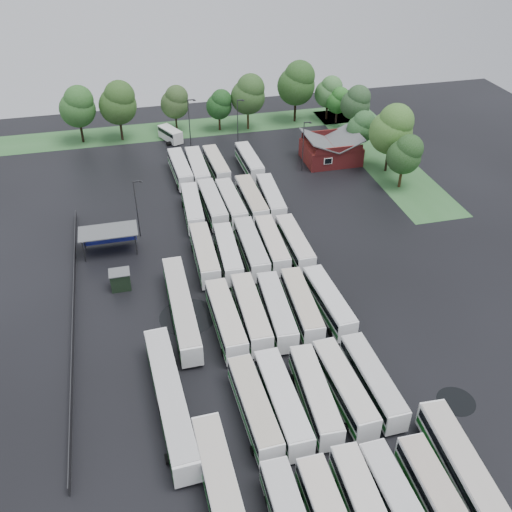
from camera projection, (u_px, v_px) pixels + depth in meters
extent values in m
plane|color=black|center=(264.00, 330.00, 68.56)|extent=(160.00, 160.00, 0.00)
cube|color=maroon|center=(331.00, 152.00, 106.45)|extent=(10.00, 8.00, 3.40)
cube|color=#4C4F51|center=(319.00, 141.00, 104.48)|extent=(5.07, 8.60, 2.19)
cube|color=#4C4F51|center=(344.00, 138.00, 105.46)|extent=(5.07, 8.60, 2.19)
cube|color=maroon|center=(339.00, 150.00, 102.01)|extent=(9.00, 0.20, 1.20)
cube|color=silver|center=(328.00, 161.00, 102.66)|extent=(1.60, 0.12, 1.20)
cylinder|color=#2D2D30|center=(84.00, 251.00, 79.45)|extent=(0.16, 0.16, 3.40)
cylinder|color=#2D2D30|center=(136.00, 244.00, 80.86)|extent=(0.16, 0.16, 3.40)
cylinder|color=#2D2D30|center=(84.00, 239.00, 82.00)|extent=(0.16, 0.16, 3.40)
cylinder|color=#2D2D30|center=(134.00, 233.00, 83.42)|extent=(0.16, 0.16, 3.40)
cube|color=#4C4F51|center=(108.00, 231.00, 80.41)|extent=(8.20, 4.20, 0.15)
cube|color=navy|center=(109.00, 235.00, 83.00)|extent=(7.60, 0.08, 2.60)
cube|color=black|center=(120.00, 280.00, 74.71)|extent=(2.50, 2.00, 2.50)
cube|color=#4C4F51|center=(119.00, 272.00, 73.96)|extent=(2.70, 2.20, 0.12)
cube|color=#2D5D2D|center=(196.00, 128.00, 120.63)|extent=(80.00, 10.00, 0.01)
cube|color=#2D5D2D|center=(379.00, 155.00, 109.39)|extent=(10.00, 50.00, 0.01)
cube|color=#2D2D30|center=(73.00, 313.00, 70.23)|extent=(0.10, 50.00, 1.20)
cylinder|color=black|center=(280.00, 498.00, 50.03)|extent=(2.53, 0.95, 0.95)
cylinder|color=black|center=(316.00, 496.00, 50.21)|extent=(2.58, 0.97, 0.97)
cube|color=black|center=(367.00, 509.00, 47.14)|extent=(2.76, 11.47, 0.87)
cube|color=beige|center=(368.00, 503.00, 46.65)|extent=(2.60, 11.59, 0.12)
cylinder|color=black|center=(348.00, 483.00, 51.27)|extent=(2.53, 0.95, 0.95)
cube|color=white|center=(400.00, 508.00, 47.80)|extent=(2.80, 11.92, 2.72)
cube|color=black|center=(401.00, 504.00, 47.49)|extent=(2.84, 11.45, 0.87)
cube|color=#174D1E|center=(399.00, 512.00, 48.14)|extent=(2.84, 11.68, 0.60)
cube|color=#AFAFAF|center=(402.00, 498.00, 47.00)|extent=(2.69, 11.56, 0.12)
cylinder|color=black|center=(379.00, 479.00, 51.60)|extent=(2.52, 0.95, 0.95)
cube|color=white|center=(439.00, 503.00, 48.19)|extent=(2.63, 12.03, 2.75)
cube|color=black|center=(441.00, 499.00, 47.88)|extent=(2.68, 11.55, 0.88)
cube|color=#0A490F|center=(438.00, 507.00, 48.53)|extent=(2.68, 11.79, 0.60)
cube|color=#A99B8E|center=(442.00, 493.00, 47.38)|extent=(2.53, 11.66, 0.12)
cylinder|color=black|center=(416.00, 473.00, 52.04)|extent=(2.55, 0.96, 0.96)
cube|color=white|center=(254.00, 407.00, 56.60)|extent=(2.97, 12.10, 2.75)
cube|color=black|center=(254.00, 404.00, 56.28)|extent=(3.01, 11.63, 0.88)
cube|color=#0C5218|center=(254.00, 411.00, 56.94)|extent=(3.01, 11.87, 0.61)
cube|color=#ADA492|center=(254.00, 397.00, 55.78)|extent=(2.86, 11.74, 0.12)
cylinder|color=black|center=(264.00, 448.00, 54.31)|extent=(2.55, 0.96, 0.96)
cylinder|color=black|center=(246.00, 388.00, 60.45)|extent=(2.55, 0.96, 0.96)
cube|color=white|center=(282.00, 402.00, 57.11)|extent=(2.83, 12.45, 2.84)
cube|color=black|center=(283.00, 398.00, 56.78)|extent=(2.88, 11.96, 0.91)
cube|color=#144C1C|center=(282.00, 406.00, 57.46)|extent=(2.87, 12.21, 0.63)
cube|color=silver|center=(283.00, 392.00, 56.27)|extent=(2.72, 12.08, 0.12)
cylinder|color=black|center=(293.00, 443.00, 54.75)|extent=(2.64, 0.99, 0.99)
cylinder|color=black|center=(272.00, 383.00, 61.08)|extent=(2.64, 0.99, 0.99)
cube|color=white|center=(315.00, 395.00, 57.95)|extent=(3.01, 11.96, 2.72)
cube|color=black|center=(315.00, 391.00, 57.64)|extent=(3.05, 11.49, 0.87)
cube|color=#105618|center=(315.00, 399.00, 58.29)|extent=(3.05, 11.73, 0.60)
cube|color=beige|center=(316.00, 385.00, 57.15)|extent=(2.90, 11.60, 0.12)
cylinder|color=black|center=(327.00, 433.00, 55.70)|extent=(2.52, 0.95, 0.95)
cylinder|color=black|center=(303.00, 377.00, 61.76)|extent=(2.52, 0.95, 0.95)
cube|color=white|center=(344.00, 387.00, 58.79)|extent=(3.04, 12.04, 2.74)
cube|color=black|center=(344.00, 383.00, 58.48)|extent=(3.08, 11.57, 0.88)
cube|color=#0A470F|center=(343.00, 391.00, 59.14)|extent=(3.08, 11.81, 0.60)
cube|color=beige|center=(345.00, 377.00, 57.98)|extent=(2.92, 11.68, 0.12)
cylinder|color=black|center=(357.00, 425.00, 56.53)|extent=(2.54, 0.96, 0.96)
cylinder|color=black|center=(330.00, 370.00, 62.62)|extent=(2.54, 0.96, 0.96)
cube|color=white|center=(372.00, 381.00, 59.52)|extent=(2.76, 11.87, 2.71)
cube|color=black|center=(373.00, 377.00, 59.22)|extent=(2.81, 11.40, 0.87)
cube|color=#13511E|center=(372.00, 385.00, 59.86)|extent=(2.81, 11.64, 0.60)
cube|color=#ACABAA|center=(374.00, 371.00, 58.73)|extent=(2.65, 11.52, 0.12)
cylinder|color=black|center=(386.00, 417.00, 57.28)|extent=(2.51, 0.95, 0.95)
cylinder|color=black|center=(357.00, 364.00, 63.31)|extent=(2.51, 0.95, 0.95)
cube|color=white|center=(226.00, 319.00, 67.38)|extent=(2.82, 12.44, 2.84)
cube|color=black|center=(226.00, 316.00, 67.06)|extent=(2.87, 11.95, 0.91)
cube|color=#064D0F|center=(226.00, 323.00, 67.74)|extent=(2.86, 12.20, 0.63)
cube|color=#BDB5A7|center=(225.00, 310.00, 66.54)|extent=(2.70, 12.07, 0.12)
cylinder|color=black|center=(233.00, 351.00, 65.03)|extent=(2.63, 0.99, 0.99)
cylinder|color=black|center=(220.00, 308.00, 71.35)|extent=(2.63, 0.99, 0.99)
cube|color=white|center=(251.00, 313.00, 68.34)|extent=(2.84, 12.47, 2.85)
cube|color=black|center=(251.00, 309.00, 68.01)|extent=(2.89, 11.98, 0.91)
cube|color=#134C19|center=(251.00, 317.00, 68.70)|extent=(2.88, 12.23, 0.63)
cube|color=#BDB4A5|center=(251.00, 303.00, 67.50)|extent=(2.73, 12.10, 0.12)
cylinder|color=black|center=(259.00, 344.00, 65.98)|extent=(2.64, 0.99, 0.99)
cylinder|color=black|center=(244.00, 302.00, 72.32)|extent=(2.64, 0.99, 0.99)
cube|color=white|center=(277.00, 310.00, 68.75)|extent=(3.14, 12.27, 2.79)
cube|color=black|center=(277.00, 307.00, 68.43)|extent=(3.18, 11.79, 0.89)
cube|color=#07470C|center=(276.00, 314.00, 69.10)|extent=(3.18, 12.03, 0.61)
cube|color=#B4B4B4|center=(277.00, 301.00, 67.93)|extent=(3.02, 11.90, 0.12)
cylinder|color=black|center=(285.00, 341.00, 66.44)|extent=(2.58, 0.97, 0.97)
cylinder|color=black|center=(268.00, 300.00, 72.65)|extent=(2.58, 0.97, 0.97)
cube|color=white|center=(301.00, 305.00, 69.60)|extent=(3.08, 12.13, 2.76)
cube|color=black|center=(302.00, 302.00, 69.29)|extent=(3.12, 11.65, 0.88)
cube|color=#114E17|center=(301.00, 309.00, 69.95)|extent=(3.12, 11.89, 0.61)
cube|color=#B6A995|center=(302.00, 296.00, 68.79)|extent=(2.97, 11.77, 0.12)
cylinder|color=black|center=(311.00, 334.00, 67.32)|extent=(2.55, 0.96, 0.96)
cylinder|color=black|center=(292.00, 295.00, 73.46)|extent=(2.55, 0.96, 0.96)
cube|color=white|center=(329.00, 302.00, 70.21)|extent=(3.02, 11.93, 2.71)
cube|color=black|center=(329.00, 298.00, 69.90)|extent=(3.06, 11.46, 0.87)
cube|color=#15501F|center=(328.00, 305.00, 70.55)|extent=(3.06, 11.70, 0.60)
cube|color=silver|center=(329.00, 293.00, 69.41)|extent=(2.91, 11.57, 0.12)
cylinder|color=black|center=(339.00, 330.00, 67.96)|extent=(2.51, 0.95, 0.95)
cylinder|color=black|center=(318.00, 292.00, 74.00)|extent=(2.51, 0.95, 0.95)
cube|color=white|center=(205.00, 254.00, 78.54)|extent=(2.84, 12.43, 2.84)
cube|color=black|center=(204.00, 251.00, 78.22)|extent=(2.89, 11.94, 0.91)
cube|color=#0E5119|center=(205.00, 258.00, 78.90)|extent=(2.88, 12.18, 0.62)
cube|color=#BCB2A1|center=(204.00, 245.00, 77.71)|extent=(2.73, 12.06, 0.12)
cylinder|color=black|center=(210.00, 279.00, 76.19)|extent=(2.63, 0.99, 0.99)
cylinder|color=black|center=(200.00, 247.00, 82.51)|extent=(2.63, 0.99, 0.99)
cube|color=white|center=(228.00, 253.00, 78.85)|extent=(3.05, 12.01, 2.73)
cube|color=black|center=(228.00, 250.00, 78.54)|extent=(3.08, 11.54, 0.87)
cube|color=#16481A|center=(228.00, 257.00, 79.20)|extent=(3.08, 11.78, 0.60)
cube|color=beige|center=(228.00, 245.00, 78.05)|extent=(2.93, 11.65, 0.12)
cylinder|color=black|center=(234.00, 277.00, 76.59)|extent=(2.53, 0.95, 0.95)
cylinder|color=black|center=(223.00, 247.00, 82.67)|extent=(2.53, 0.95, 0.95)
cube|color=white|center=(251.00, 248.00, 79.72)|extent=(2.84, 12.54, 2.86)
cube|color=black|center=(251.00, 245.00, 79.39)|extent=(2.89, 12.04, 0.92)
cube|color=#19541F|center=(251.00, 252.00, 80.08)|extent=(2.88, 12.29, 0.63)
cube|color=#ABABAB|center=(251.00, 239.00, 78.87)|extent=(2.73, 12.16, 0.12)
cylinder|color=black|center=(258.00, 273.00, 77.34)|extent=(2.65, 1.00, 1.00)
cylinder|color=black|center=(245.00, 242.00, 83.72)|extent=(2.65, 1.00, 1.00)
cube|color=white|center=(272.00, 245.00, 80.59)|extent=(2.89, 12.07, 2.75)
cube|color=black|center=(272.00, 241.00, 80.28)|extent=(2.93, 11.60, 0.88)
cube|color=#184F1C|center=(272.00, 248.00, 80.94)|extent=(2.93, 11.84, 0.60)
cube|color=beige|center=(272.00, 236.00, 79.78)|extent=(2.77, 11.71, 0.12)
cylinder|color=black|center=(279.00, 268.00, 78.31)|extent=(2.55, 0.96, 0.96)
cylinder|color=black|center=(265.00, 238.00, 84.44)|extent=(2.55, 0.96, 0.96)
cube|color=white|center=(295.00, 243.00, 80.92)|extent=(2.49, 11.87, 2.72)
cube|color=black|center=(295.00, 240.00, 80.61)|extent=(2.55, 11.40, 0.87)
cube|color=#0F4D19|center=(294.00, 247.00, 81.26)|extent=(2.54, 11.64, 0.60)
cube|color=beige|center=(295.00, 235.00, 80.12)|extent=(2.39, 11.52, 0.12)
cylinder|color=black|center=(302.00, 266.00, 78.67)|extent=(2.52, 0.95, 0.95)
cylinder|color=black|center=(287.00, 237.00, 84.73)|extent=(2.52, 0.95, 0.95)
cube|color=white|center=(193.00, 208.00, 89.16)|extent=(3.03, 12.10, 2.75)
cube|color=black|center=(192.00, 205.00, 88.85)|extent=(3.07, 11.62, 0.88)
cube|color=#0D4D16|center=(193.00, 211.00, 89.50)|extent=(3.07, 11.86, 0.61)
cube|color=silver|center=(192.00, 200.00, 88.35)|extent=(2.92, 11.74, 0.12)
cylinder|color=black|center=(197.00, 228.00, 86.88)|extent=(2.55, 0.96, 0.96)
cylinder|color=black|center=(190.00, 204.00, 93.01)|extent=(2.55, 0.96, 0.96)
cube|color=white|center=(212.00, 204.00, 90.05)|extent=(2.83, 12.37, 2.82)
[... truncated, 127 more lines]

